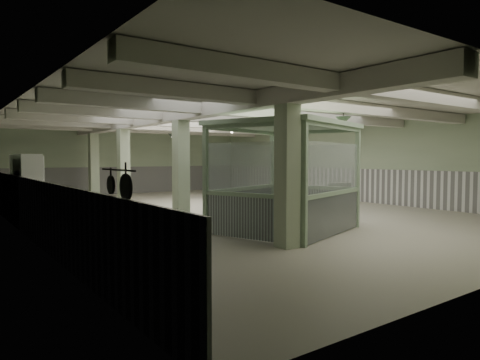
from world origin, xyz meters
TOP-DOWN VIEW (x-y plane):
  - floor at (0.00, 0.00)m, footprint 20.00×20.00m
  - ceiling at (0.00, 0.00)m, footprint 14.00×20.00m
  - wall_back at (0.00, 10.00)m, footprint 14.00×0.02m
  - wall_left at (-7.00, 0.00)m, footprint 0.02×20.00m
  - wall_right at (7.00, 0.00)m, footprint 0.02×20.00m
  - wainscot_left at (-6.97, 0.00)m, footprint 0.05×19.90m
  - wainscot_right at (6.97, 0.00)m, footprint 0.05×19.90m
  - wainscot_back at (0.00, 9.97)m, footprint 13.90×0.05m
  - girder at (-2.50, 0.00)m, footprint 0.45×19.90m
  - beam_a at (0.00, -7.50)m, footprint 13.90×0.35m
  - beam_b at (0.00, -5.00)m, footprint 13.90×0.35m
  - beam_c at (0.00, -2.50)m, footprint 13.90×0.35m
  - beam_d at (0.00, 0.00)m, footprint 13.90×0.35m
  - beam_e at (0.00, 2.50)m, footprint 13.90×0.35m
  - beam_f at (0.00, 5.00)m, footprint 13.90×0.35m
  - beam_g at (0.00, 7.50)m, footprint 13.90×0.35m
  - column_a at (-2.50, -6.00)m, footprint 0.42×0.42m
  - column_b at (-2.50, -1.00)m, footprint 0.42×0.42m
  - column_c at (-2.50, 4.00)m, footprint 0.42×0.42m
  - column_d at (-2.50, 8.00)m, footprint 0.42×0.42m
  - hook_rail at (-6.93, -7.60)m, footprint 0.02×1.20m
  - pendant_front at (0.50, -5.00)m, footprint 0.44×0.44m
  - pendant_mid at (0.50, 0.50)m, footprint 0.44×0.44m
  - pendant_back at (0.50, 5.50)m, footprint 0.44×0.44m
  - prep_counter at (-6.54, -5.23)m, footprint 0.87×4.96m
  - pitcher_near at (-6.47, -5.54)m, footprint 0.21×0.23m
  - pitcher_far at (-6.53, -3.39)m, footprint 0.23×0.24m
  - veg_colander at (-6.42, -3.17)m, footprint 0.58×0.58m
  - orange_bowl at (-6.45, -3.33)m, footprint 0.29×0.29m
  - skillet_near at (-6.88, -7.76)m, footprint 0.05×0.34m
  - skillet_far at (-6.88, -7.19)m, footprint 0.03×0.26m
  - walkin_cooler at (-6.62, 1.00)m, footprint 0.88×2.22m
  - guard_booth at (-1.04, -4.30)m, footprint 4.48×4.13m
  - filing_cabinet at (1.19, -4.29)m, footprint 0.48×0.63m

SIDE VIEW (x-z plane):
  - floor at x=0.00m, z-range 0.00..0.00m
  - prep_counter at x=-6.54m, z-range 0.01..0.92m
  - filing_cabinet at x=1.19m, z-range 0.00..1.25m
  - wainscot_left at x=-6.97m, z-range 0.00..1.50m
  - wainscot_right at x=6.97m, z-range 0.00..1.50m
  - wainscot_back at x=0.00m, z-range 0.00..1.50m
  - orange_bowl at x=-6.45m, z-range 0.90..0.99m
  - veg_colander at x=-6.42m, z-range 0.90..1.11m
  - walkin_cooler at x=-6.62m, z-range 0.00..2.03m
  - pitcher_near at x=-6.47m, z-range 0.90..1.14m
  - pitcher_far at x=-6.53m, z-range 0.90..1.14m
  - skillet_near at x=-6.88m, z-range 1.46..1.80m
  - skillet_far at x=-6.88m, z-range 1.50..1.76m
  - wall_back at x=0.00m, z-range 0.00..3.60m
  - wall_left at x=-7.00m, z-range 0.00..3.60m
  - wall_right at x=7.00m, z-range 0.00..3.60m
  - column_a at x=-2.50m, z-range 0.00..3.60m
  - column_b at x=-2.50m, z-range 0.00..3.60m
  - column_c at x=-2.50m, z-range 0.00..3.60m
  - column_d at x=-2.50m, z-range 0.00..3.60m
  - hook_rail at x=-6.93m, z-range 1.84..1.86m
  - guard_booth at x=-1.04m, z-range 0.48..3.44m
  - pendant_front at x=0.50m, z-range 2.94..3.16m
  - pendant_mid at x=0.50m, z-range 2.94..3.16m
  - pendant_back at x=0.50m, z-range 2.94..3.16m
  - girder at x=-2.50m, z-range 3.18..3.58m
  - beam_a at x=0.00m, z-range 3.26..3.58m
  - beam_b at x=0.00m, z-range 3.26..3.58m
  - beam_c at x=0.00m, z-range 3.26..3.58m
  - beam_d at x=0.00m, z-range 3.26..3.58m
  - beam_e at x=0.00m, z-range 3.26..3.58m
  - beam_f at x=0.00m, z-range 3.26..3.58m
  - beam_g at x=0.00m, z-range 3.26..3.58m
  - ceiling at x=0.00m, z-range 3.59..3.61m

